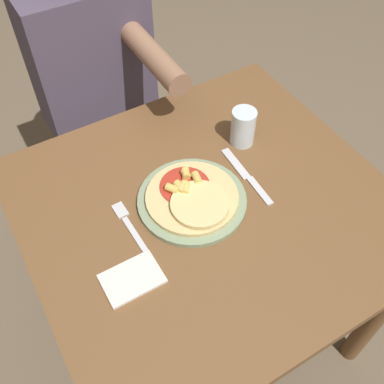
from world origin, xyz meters
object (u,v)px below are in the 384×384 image
plate (192,200)px  pizza (193,197)px  dining_table (207,231)px  fork (129,225)px  knife (247,177)px  person_diner (94,72)px  drinking_glass (243,127)px

plate → pizza: size_ratio=1.18×
pizza → dining_table: bearing=-34.1°
fork → knife: same height
plate → fork: plate is taller
dining_table → person_diner: 0.69m
dining_table → knife: 0.19m
pizza → knife: size_ratio=1.05×
fork → drinking_glass: 0.41m
pizza → person_diner: 0.66m
knife → drinking_glass: size_ratio=2.07×
plate → drinking_glass: size_ratio=2.57×
pizza → fork: 0.17m
plate → fork: bearing=174.9°
plate → person_diner: size_ratio=0.23×
fork → person_diner: bearing=75.1°
pizza → knife: pizza is taller
drinking_glass → fork: bearing=-165.6°
knife → drinking_glass: bearing=62.1°
pizza → person_diner: size_ratio=0.20×
plate → knife: (0.17, -0.00, -0.00)m
pizza → knife: bearing=0.0°
dining_table → plate: plate is taller
knife → person_diner: (-0.16, 0.66, -0.02)m
plate → pizza: bearing=-92.8°
pizza → drinking_glass: bearing=27.4°
pizza → fork: pizza is taller
plate → drinking_glass: 0.26m
drinking_glass → person_diner: bearing=112.7°
knife → drinking_glass: drinking_glass is taller
dining_table → knife: bearing=9.7°
dining_table → knife: (0.13, 0.02, 0.13)m
plate → fork: 0.17m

